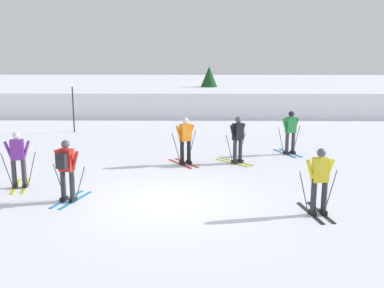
% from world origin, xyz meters
% --- Properties ---
extents(ground_plane, '(120.00, 120.00, 0.00)m').
position_xyz_m(ground_plane, '(0.00, 0.00, 0.00)').
color(ground_plane, white).
extents(far_snow_ridge, '(80.00, 8.56, 1.50)m').
position_xyz_m(far_snow_ridge, '(0.00, 19.06, 0.75)').
color(far_snow_ridge, white).
rests_on(far_snow_ridge, ground).
extents(skier_green, '(0.96, 1.62, 1.71)m').
position_xyz_m(skier_green, '(4.42, 5.83, 0.92)').
color(skier_green, '#237AC6').
rests_on(skier_green, ground).
extents(skier_orange, '(1.17, 1.55, 1.71)m').
position_xyz_m(skier_orange, '(0.36, 4.13, 0.92)').
color(skier_orange, red).
rests_on(skier_orange, ground).
extents(skier_purple, '(0.99, 1.64, 1.71)m').
position_xyz_m(skier_purple, '(-4.50, 1.22, 0.92)').
color(skier_purple, gold).
rests_on(skier_purple, ground).
extents(skier_black, '(1.34, 1.44, 1.71)m').
position_xyz_m(skier_black, '(2.24, 4.34, 0.92)').
color(skier_black, gold).
rests_on(skier_black, ground).
extents(skier_red, '(0.97, 1.64, 1.71)m').
position_xyz_m(skier_red, '(-2.70, -0.05, 0.95)').
color(skier_red, '#237AC6').
rests_on(skier_red, ground).
extents(skier_yellow, '(0.99, 1.64, 1.71)m').
position_xyz_m(skier_yellow, '(3.84, -0.95, 0.92)').
color(skier_yellow, black).
rests_on(skier_yellow, ground).
extents(trail_marker_pole, '(0.06, 0.06, 2.25)m').
position_xyz_m(trail_marker_pole, '(-5.33, 10.52, 1.13)').
color(trail_marker_pole, black).
rests_on(trail_marker_pole, ground).
extents(conifer_far_left, '(1.88, 1.88, 2.87)m').
position_xyz_m(conifer_far_left, '(1.51, 19.65, 1.73)').
color(conifer_far_left, '#513823').
rests_on(conifer_far_left, ground).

